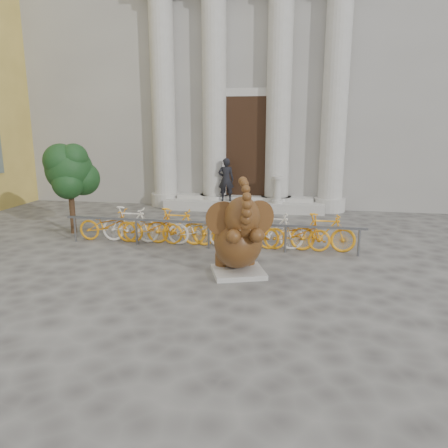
% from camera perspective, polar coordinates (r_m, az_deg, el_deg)
% --- Properties ---
extents(ground, '(80.00, 80.00, 0.00)m').
position_cam_1_polar(ground, '(7.84, -7.13, -11.38)').
color(ground, '#474442').
rests_on(ground, ground).
extents(classical_building, '(22.00, 10.70, 12.00)m').
position_cam_1_polar(classical_building, '(22.01, 4.85, 20.18)').
color(classical_building, gray).
rests_on(classical_building, ground).
extents(entrance_steps, '(6.00, 1.20, 0.36)m').
position_cam_1_polar(entrance_steps, '(16.62, 2.57, 2.46)').
color(entrance_steps, '#A8A59E').
rests_on(entrance_steps, ground).
extents(elephant_statue, '(1.46, 1.73, 2.17)m').
position_cam_1_polar(elephant_statue, '(9.35, 1.96, -2.08)').
color(elephant_statue, '#A8A59E').
rests_on(elephant_statue, ground).
extents(bike_rack, '(8.00, 0.53, 1.00)m').
position_cam_1_polar(bike_rack, '(11.66, -1.82, -0.50)').
color(bike_rack, slate).
rests_on(bike_rack, ground).
extents(tree, '(1.54, 1.40, 2.67)m').
position_cam_1_polar(tree, '(13.57, -19.50, 6.51)').
color(tree, '#332114').
rests_on(tree, ground).
extents(pedestrian, '(0.63, 0.46, 1.61)m').
position_cam_1_polar(pedestrian, '(16.42, 0.27, 5.82)').
color(pedestrian, black).
rests_on(pedestrian, entrance_steps).
extents(balustrade_post, '(0.40, 0.40, 0.99)m').
position_cam_1_polar(balustrade_post, '(16.10, 6.99, 4.32)').
color(balustrade_post, '#A8A59E').
rests_on(balustrade_post, entrance_steps).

